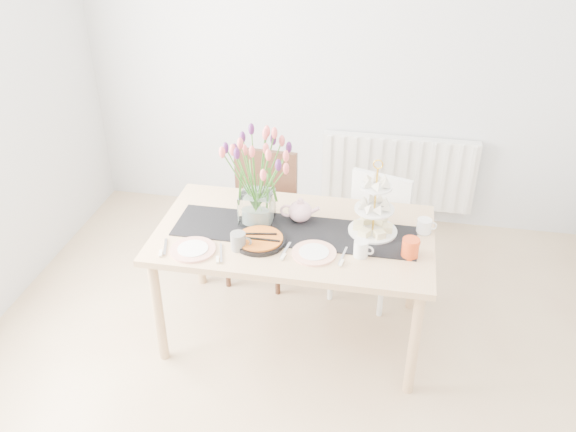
% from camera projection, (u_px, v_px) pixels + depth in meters
% --- Properties ---
extents(room_shell, '(4.50, 4.50, 4.50)m').
position_uv_depth(room_shell, '(283.00, 214.00, 2.63)').
color(room_shell, tan).
rests_on(room_shell, ground).
extents(radiator, '(1.20, 0.08, 0.60)m').
position_uv_depth(radiator, '(398.00, 172.00, 4.83)').
color(radiator, white).
rests_on(radiator, room_shell).
extents(dining_table, '(1.60, 0.90, 0.75)m').
position_uv_depth(dining_table, '(294.00, 243.00, 3.57)').
color(dining_table, tan).
rests_on(dining_table, ground).
extents(chair_brown, '(0.47, 0.47, 0.90)m').
position_uv_depth(chair_brown, '(262.00, 207.00, 4.22)').
color(chair_brown, '#341D13').
rests_on(chair_brown, ground).
extents(chair_white, '(0.52, 0.52, 0.83)m').
position_uv_depth(chair_white, '(373.00, 228.00, 4.06)').
color(chair_white, white).
rests_on(chair_white, ground).
extents(table_runner, '(1.40, 0.35, 0.01)m').
position_uv_depth(table_runner, '(294.00, 231.00, 3.52)').
color(table_runner, black).
rests_on(table_runner, dining_table).
extents(tulip_vase, '(0.69, 0.69, 0.59)m').
position_uv_depth(tulip_vase, '(256.00, 164.00, 3.43)').
color(tulip_vase, silver).
rests_on(tulip_vase, dining_table).
extents(cake_stand, '(0.28, 0.28, 0.41)m').
position_uv_depth(cake_stand, '(374.00, 215.00, 3.46)').
color(cake_stand, gold).
rests_on(cake_stand, dining_table).
extents(teapot, '(0.24, 0.20, 0.15)m').
position_uv_depth(teapot, '(300.00, 211.00, 3.58)').
color(teapot, silver).
rests_on(teapot, dining_table).
extents(cream_jug, '(0.09, 0.09, 0.08)m').
position_uv_depth(cream_jug, '(424.00, 226.00, 3.50)').
color(cream_jug, white).
rests_on(cream_jug, dining_table).
extents(tart_tin, '(0.29, 0.29, 0.04)m').
position_uv_depth(tart_tin, '(260.00, 240.00, 3.42)').
color(tart_tin, black).
rests_on(tart_tin, dining_table).
extents(mug_grey, '(0.09, 0.09, 0.10)m').
position_uv_depth(mug_grey, '(238.00, 241.00, 3.35)').
color(mug_grey, slate).
rests_on(mug_grey, dining_table).
extents(mug_white, '(0.09, 0.09, 0.09)m').
position_uv_depth(mug_white, '(361.00, 249.00, 3.29)').
color(mug_white, silver).
rests_on(mug_white, dining_table).
extents(mug_orange, '(0.13, 0.13, 0.11)m').
position_uv_depth(mug_orange, '(410.00, 248.00, 3.28)').
color(mug_orange, '#D64217').
rests_on(mug_orange, dining_table).
extents(plate_left, '(0.31, 0.31, 0.01)m').
position_uv_depth(plate_left, '(193.00, 250.00, 3.36)').
color(plate_left, silver).
rests_on(plate_left, dining_table).
extents(plate_right, '(0.28, 0.28, 0.01)m').
position_uv_depth(plate_right, '(314.00, 253.00, 3.33)').
color(plate_right, white).
rests_on(plate_right, dining_table).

